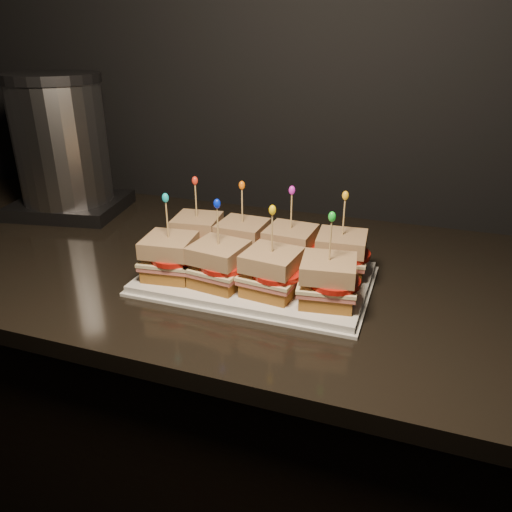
% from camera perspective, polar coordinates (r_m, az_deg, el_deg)
% --- Properties ---
extents(cabinet, '(2.20, 0.69, 0.91)m').
position_cam_1_polar(cabinet, '(1.29, 3.37, -21.49)').
color(cabinet, black).
rests_on(cabinet, ground).
extents(granite_slab, '(2.24, 0.73, 0.03)m').
position_cam_1_polar(granite_slab, '(1.01, 4.01, -2.49)').
color(granite_slab, black).
rests_on(granite_slab, cabinet).
extents(platter, '(0.41, 0.26, 0.02)m').
position_cam_1_polar(platter, '(0.95, -0.00, -2.54)').
color(platter, white).
rests_on(platter, granite_slab).
extents(platter_rim, '(0.43, 0.27, 0.01)m').
position_cam_1_polar(platter_rim, '(0.95, -0.00, -2.86)').
color(platter_rim, white).
rests_on(platter_rim, granite_slab).
extents(sandwich_0_bread_bot, '(0.10, 0.10, 0.02)m').
position_cam_1_polar(sandwich_0_bread_bot, '(1.04, -6.62, 1.11)').
color(sandwich_0_bread_bot, brown).
rests_on(sandwich_0_bread_bot, platter).
extents(sandwich_0_ham, '(0.11, 0.10, 0.01)m').
position_cam_1_polar(sandwich_0_ham, '(1.03, -6.66, 1.93)').
color(sandwich_0_ham, '#BE514F').
rests_on(sandwich_0_ham, sandwich_0_bread_bot).
extents(sandwich_0_cheese, '(0.11, 0.11, 0.01)m').
position_cam_1_polar(sandwich_0_cheese, '(1.03, -6.68, 2.29)').
color(sandwich_0_cheese, beige).
rests_on(sandwich_0_cheese, sandwich_0_ham).
extents(sandwich_0_tomato, '(0.09, 0.09, 0.01)m').
position_cam_1_polar(sandwich_0_tomato, '(1.02, -6.23, 2.48)').
color(sandwich_0_tomato, '#B4160D').
rests_on(sandwich_0_tomato, sandwich_0_cheese).
extents(sandwich_0_bread_top, '(0.10, 0.10, 0.03)m').
position_cam_1_polar(sandwich_0_bread_top, '(1.02, -6.75, 3.69)').
color(sandwich_0_bread_top, '#5B280F').
rests_on(sandwich_0_bread_top, sandwich_0_tomato).
extents(sandwich_0_pick, '(0.00, 0.00, 0.09)m').
position_cam_1_polar(sandwich_0_pick, '(1.01, -6.87, 6.09)').
color(sandwich_0_pick, tan).
rests_on(sandwich_0_pick, sandwich_0_bread_top).
extents(sandwich_0_frill, '(0.01, 0.01, 0.02)m').
position_cam_1_polar(sandwich_0_frill, '(0.99, -7.00, 8.56)').
color(sandwich_0_frill, red).
rests_on(sandwich_0_frill, sandwich_0_pick).
extents(sandwich_1_bread_bot, '(0.09, 0.09, 0.02)m').
position_cam_1_polar(sandwich_1_bread_bot, '(1.00, -1.53, 0.39)').
color(sandwich_1_bread_bot, brown).
rests_on(sandwich_1_bread_bot, platter).
extents(sandwich_1_ham, '(0.10, 0.09, 0.01)m').
position_cam_1_polar(sandwich_1_ham, '(1.00, -1.54, 1.23)').
color(sandwich_1_ham, '#BE514F').
rests_on(sandwich_1_ham, sandwich_1_bread_bot).
extents(sandwich_1_cheese, '(0.10, 0.10, 0.01)m').
position_cam_1_polar(sandwich_1_cheese, '(0.99, -1.55, 1.60)').
color(sandwich_1_cheese, beige).
rests_on(sandwich_1_cheese, sandwich_1_ham).
extents(sandwich_1_tomato, '(0.09, 0.09, 0.01)m').
position_cam_1_polar(sandwich_1_tomato, '(0.98, -1.02, 1.79)').
color(sandwich_1_tomato, '#B4160D').
rests_on(sandwich_1_tomato, sandwich_1_cheese).
extents(sandwich_1_bread_top, '(0.09, 0.09, 0.03)m').
position_cam_1_polar(sandwich_1_bread_top, '(0.98, -1.56, 3.05)').
color(sandwich_1_bread_top, '#5B280F').
rests_on(sandwich_1_bread_top, sandwich_1_tomato).
extents(sandwich_1_pick, '(0.00, 0.00, 0.09)m').
position_cam_1_polar(sandwich_1_pick, '(0.97, -1.59, 5.53)').
color(sandwich_1_pick, tan).
rests_on(sandwich_1_pick, sandwich_1_bread_top).
extents(sandwich_1_frill, '(0.01, 0.01, 0.02)m').
position_cam_1_polar(sandwich_1_frill, '(0.96, -1.63, 8.09)').
color(sandwich_1_frill, orange).
rests_on(sandwich_1_frill, sandwich_1_pick).
extents(sandwich_2_bread_bot, '(0.09, 0.09, 0.02)m').
position_cam_1_polar(sandwich_2_bread_bot, '(0.98, 3.89, -0.39)').
color(sandwich_2_bread_bot, brown).
rests_on(sandwich_2_bread_bot, platter).
extents(sandwich_2_ham, '(0.10, 0.10, 0.01)m').
position_cam_1_polar(sandwich_2_ham, '(0.97, 3.92, 0.47)').
color(sandwich_2_ham, '#BE514F').
rests_on(sandwich_2_ham, sandwich_2_bread_bot).
extents(sandwich_2_cheese, '(0.10, 0.10, 0.01)m').
position_cam_1_polar(sandwich_2_cheese, '(0.97, 3.93, 0.85)').
color(sandwich_2_cheese, beige).
rests_on(sandwich_2_cheese, sandwich_2_ham).
extents(sandwich_2_tomato, '(0.09, 0.09, 0.01)m').
position_cam_1_polar(sandwich_2_tomato, '(0.96, 4.53, 1.03)').
color(sandwich_2_tomato, '#B4160D').
rests_on(sandwich_2_tomato, sandwich_2_cheese).
extents(sandwich_2_bread_top, '(0.09, 0.09, 0.03)m').
position_cam_1_polar(sandwich_2_bread_top, '(0.96, 3.97, 2.34)').
color(sandwich_2_bread_top, '#5B280F').
rests_on(sandwich_2_bread_top, sandwich_2_tomato).
extents(sandwich_2_pick, '(0.00, 0.00, 0.09)m').
position_cam_1_polar(sandwich_2_pick, '(0.94, 4.05, 4.88)').
color(sandwich_2_pick, tan).
rests_on(sandwich_2_pick, sandwich_2_bread_top).
extents(sandwich_2_frill, '(0.01, 0.01, 0.02)m').
position_cam_1_polar(sandwich_2_frill, '(0.93, 4.13, 7.51)').
color(sandwich_2_frill, '#D120C3').
rests_on(sandwich_2_frill, sandwich_2_pick).
extents(sandwich_3_bread_bot, '(0.09, 0.09, 0.02)m').
position_cam_1_polar(sandwich_3_bread_bot, '(0.96, 9.58, -1.20)').
color(sandwich_3_bread_bot, brown).
rests_on(sandwich_3_bread_bot, platter).
extents(sandwich_3_ham, '(0.10, 0.10, 0.01)m').
position_cam_1_polar(sandwich_3_ham, '(0.95, 9.64, -0.33)').
color(sandwich_3_ham, '#BE514F').
rests_on(sandwich_3_ham, sandwich_3_bread_bot).
extents(sandwich_3_cheese, '(0.10, 0.10, 0.01)m').
position_cam_1_polar(sandwich_3_cheese, '(0.95, 9.67, 0.05)').
color(sandwich_3_cheese, beige).
rests_on(sandwich_3_cheese, sandwich_3_ham).
extents(sandwich_3_tomato, '(0.09, 0.09, 0.01)m').
position_cam_1_polar(sandwich_3_tomato, '(0.94, 10.36, 0.23)').
color(sandwich_3_tomato, '#B4160D').
rests_on(sandwich_3_tomato, sandwich_3_cheese).
extents(sandwich_3_bread_top, '(0.09, 0.09, 0.03)m').
position_cam_1_polar(sandwich_3_bread_top, '(0.94, 9.79, 1.56)').
color(sandwich_3_bread_top, '#5B280F').
rests_on(sandwich_3_bread_top, sandwich_3_tomato).
extents(sandwich_3_pick, '(0.00, 0.00, 0.09)m').
position_cam_1_polar(sandwich_3_pick, '(0.92, 9.98, 4.15)').
color(sandwich_3_pick, tan).
rests_on(sandwich_3_pick, sandwich_3_bread_top).
extents(sandwich_3_frill, '(0.01, 0.01, 0.02)m').
position_cam_1_polar(sandwich_3_frill, '(0.91, 10.18, 6.82)').
color(sandwich_3_frill, gold).
rests_on(sandwich_3_frill, sandwich_3_pick).
extents(sandwich_4_bread_bot, '(0.10, 0.10, 0.02)m').
position_cam_1_polar(sandwich_4_bread_bot, '(0.95, -9.70, -1.55)').
color(sandwich_4_bread_bot, brown).
rests_on(sandwich_4_bread_bot, platter).
extents(sandwich_4_ham, '(0.11, 0.10, 0.01)m').
position_cam_1_polar(sandwich_4_ham, '(0.94, -9.77, -0.66)').
color(sandwich_4_ham, '#BE514F').
rests_on(sandwich_4_ham, sandwich_4_bread_bot).
extents(sandwich_4_cheese, '(0.11, 0.10, 0.01)m').
position_cam_1_polar(sandwich_4_cheese, '(0.94, -9.80, -0.28)').
color(sandwich_4_cheese, beige).
rests_on(sandwich_4_cheese, sandwich_4_ham).
extents(sandwich_4_tomato, '(0.09, 0.09, 0.01)m').
position_cam_1_polar(sandwich_4_tomato, '(0.92, -9.35, -0.10)').
color(sandwich_4_tomato, '#B4160D').
rests_on(sandwich_4_tomato, sandwich_4_cheese).
extents(sandwich_4_bread_top, '(0.10, 0.10, 0.03)m').
position_cam_1_polar(sandwich_4_bread_top, '(0.93, -9.91, 1.25)').
color(sandwich_4_bread_top, '#5B280F').
rests_on(sandwich_4_bread_top, sandwich_4_tomato).
extents(sandwich_4_pick, '(0.00, 0.00, 0.09)m').
position_cam_1_polar(sandwich_4_pick, '(0.91, -10.11, 3.86)').
color(sandwich_4_pick, tan).
rests_on(sandwich_4_pick, sandwich_4_bread_top).
extents(sandwich_4_frill, '(0.01, 0.01, 0.02)m').
position_cam_1_polar(sandwich_4_frill, '(0.89, -10.32, 6.57)').
color(sandwich_4_frill, '#10AEB2').
rests_on(sandwich_4_frill, sandwich_4_pick).
extents(sandwich_5_bread_bot, '(0.10, 0.10, 0.02)m').
position_cam_1_polar(sandwich_5_bread_bot, '(0.90, -4.20, -2.47)').
color(sandwich_5_bread_bot, brown).
rests_on(sandwich_5_bread_bot, platter).
extents(sandwich_5_ham, '(0.11, 0.10, 0.01)m').
position_cam_1_polar(sandwich_5_ham, '(0.90, -4.23, -1.55)').
color(sandwich_5_ham, '#BE514F').
rests_on(sandwich_5_ham, sandwich_5_bread_bot).
extents(sandwich_5_cheese, '(0.11, 0.11, 0.01)m').
position_cam_1_polar(sandwich_5_cheese, '(0.89, -4.24, -1.15)').
color(sandwich_5_cheese, beige).
rests_on(sandwich_5_cheese, sandwich_5_ham).
extents(sandwich_5_tomato, '(0.09, 0.09, 0.01)m').
position_cam_1_polar(sandwich_5_tomato, '(0.88, -3.70, -0.98)').
color(sandwich_5_tomato, '#B4160D').
rests_on(sandwich_5_tomato, sandwich_5_cheese).
extents(sandwich_5_bread_top, '(0.10, 0.10, 0.03)m').
position_cam_1_polar(sandwich_5_bread_top, '(0.88, -4.30, 0.44)').
color(sandwich_5_bread_top, '#5B280F').
rests_on(sandwich_5_bread_top, sandwich_5_tomato).
extents(sandwich_5_pick, '(0.00, 0.00, 0.09)m').
position_cam_1_polar(sandwich_5_pick, '(0.87, -4.39, 3.16)').
color(sandwich_5_pick, tan).
rests_on(sandwich_5_pick, sandwich_5_bread_top).
extents(sandwich_5_frill, '(0.01, 0.01, 0.02)m').
position_cam_1_polar(sandwich_5_frill, '(0.85, -4.48, 5.99)').
color(sandwich_5_frill, '#0620D7').
rests_on(sandwich_5_frill, sandwich_5_pick).
extents(sandwich_6_bread_bot, '(0.10, 0.10, 0.02)m').
position_cam_1_polar(sandwich_6_bread_bot, '(0.87, 1.76, -3.43)').
color(sandwich_6_bread_bot, brown).
rests_on(sandwich_6_bread_bot, platter).
extents(sandwich_6_ham, '(0.11, 0.10, 0.01)m').
position_cam_1_polar(sandwich_6_ham, '(0.87, 1.78, -2.50)').
color(sandwich_6_ham, '#BE514F').
rests_on(sandwich_6_ham, sandwich_6_bread_bot).
extents(sandwich_6_cheese, '(0.11, 0.10, 0.01)m').
position_cam_1_polar(sandwich_6_cheese, '(0.86, 1.78, -2.08)').
color(sandwich_6_cheese, beige).
rests_on(sandwich_6_cheese, sandwich_6_ham).
extents(sandwich_6_tomato, '(0.09, 0.09, 0.01)m').
position_cam_1_polar(sandwich_6_tomato, '(0.85, 2.44, -1.91)').
color(sandwich_6_tomato, '#B4160D').
rests_on(sandwich_6_tomato, sandwich_6_cheese).
extents(sandwich_6_bread_top, '(0.10, 0.10, 0.03)m').
position_cam_1_polar(sandwich_6_bread_top, '(0.85, 1.81, -0.45)').
color(sandwich_6_bread_top, '#5B280F').
rests_on(sandwich_6_bread_top, sandwich_6_tomato).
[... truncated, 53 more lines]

